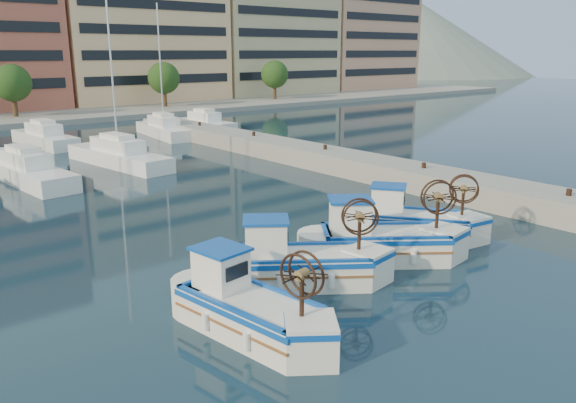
% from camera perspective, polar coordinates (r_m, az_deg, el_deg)
% --- Properties ---
extents(ground, '(300.00, 300.00, 0.00)m').
position_cam_1_polar(ground, '(19.32, 4.17, -7.86)').
color(ground, '#1A3446').
rests_on(ground, ground).
extents(quay, '(3.00, 60.00, 1.20)m').
position_cam_1_polar(quay, '(33.53, 10.83, 2.89)').
color(quay, gray).
rests_on(quay, ground).
extents(waterfront, '(180.00, 40.00, 25.60)m').
position_cam_1_polar(waterfront, '(80.84, -25.17, 16.23)').
color(waterfront, gray).
rests_on(waterfront, ground).
extents(hill_east, '(160.00, 160.00, 50.00)m').
position_cam_1_polar(hill_east, '(195.84, 11.76, 12.54)').
color(hill_east, slate).
rests_on(hill_east, ground).
extents(yacht_marina, '(38.12, 23.06, 11.50)m').
position_cam_1_polar(yacht_marina, '(41.89, -26.68, 3.85)').
color(yacht_marina, white).
rests_on(yacht_marina, ground).
extents(fishing_boat_a, '(2.46, 4.65, 2.83)m').
position_cam_1_polar(fishing_boat_a, '(15.56, -4.13, -10.59)').
color(fishing_boat_a, silver).
rests_on(fishing_boat_a, ground).
extents(fishing_boat_b, '(4.68, 4.14, 2.89)m').
position_cam_1_polar(fishing_boat_b, '(18.60, 1.11, -6.09)').
color(fishing_boat_b, silver).
rests_on(fishing_boat_b, ground).
extents(fishing_boat_c, '(4.87, 4.36, 3.02)m').
position_cam_1_polar(fishing_boat_c, '(20.89, 9.31, -3.78)').
color(fishing_boat_c, silver).
rests_on(fishing_boat_c, ground).
extents(fishing_boat_d, '(3.99, 4.51, 2.79)m').
position_cam_1_polar(fishing_boat_d, '(23.65, 12.55, -1.87)').
color(fishing_boat_d, silver).
rests_on(fishing_boat_d, ground).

